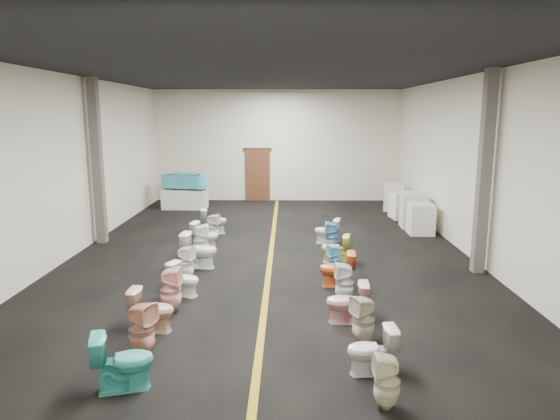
{
  "coord_description": "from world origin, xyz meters",
  "views": [
    {
      "loc": [
        0.42,
        -12.46,
        3.54
      ],
      "look_at": [
        0.22,
        1.0,
        0.94
      ],
      "focal_mm": 32.0,
      "sensor_mm": 36.0,
      "label": 1
    }
  ],
  "objects_px": {
    "toilet_left_1": "(142,330)",
    "toilet_right_4": "(344,283)",
    "bathtub": "(184,180)",
    "toilet_right_5": "(337,269)",
    "toilet_left_9": "(213,228)",
    "toilet_right_1": "(372,351)",
    "toilet_right_2": "(364,320)",
    "toilet_left_6": "(199,250)",
    "toilet_left_2": "(152,310)",
    "toilet_left_4": "(184,279)",
    "appliance_crate_d": "(395,197)",
    "appliance_crate_a": "(421,219)",
    "display_table": "(185,199)",
    "appliance_crate_b": "(413,211)",
    "toilet_left_8": "(205,236)",
    "toilet_right_0": "(387,382)",
    "toilet_left_10": "(214,221)",
    "toilet_right_7": "(335,249)",
    "toilet_right_3": "(347,302)",
    "toilet_left_0": "(123,361)",
    "toilet_right_8": "(332,237)",
    "toilet_right_6": "(335,260)",
    "appliance_crate_c": "(403,205)",
    "toilet_left_5": "(185,263)",
    "toilet_left_3": "(171,290)",
    "toilet_left_7": "(201,241)",
    "toilet_right_9": "(327,231)"
  },
  "relations": [
    {
      "from": "toilet_left_1",
      "to": "toilet_right_4",
      "type": "distance_m",
      "value": 3.9
    },
    {
      "from": "bathtub",
      "to": "toilet_right_5",
      "type": "height_order",
      "value": "bathtub"
    },
    {
      "from": "toilet_left_1",
      "to": "toilet_right_4",
      "type": "bearing_deg",
      "value": -31.26
    },
    {
      "from": "toilet_left_9",
      "to": "toilet_right_1",
      "type": "relative_size",
      "value": 1.13
    },
    {
      "from": "toilet_right_2",
      "to": "toilet_right_4",
      "type": "xyz_separation_m",
      "value": [
        -0.1,
        1.73,
        0.0
      ]
    },
    {
      "from": "toilet_left_6",
      "to": "toilet_right_2",
      "type": "distance_m",
      "value": 5.06
    },
    {
      "from": "toilet_left_2",
      "to": "toilet_left_4",
      "type": "relative_size",
      "value": 1.11
    },
    {
      "from": "appliance_crate_d",
      "to": "toilet_right_5",
      "type": "height_order",
      "value": "appliance_crate_d"
    },
    {
      "from": "appliance_crate_a",
      "to": "toilet_right_2",
      "type": "xyz_separation_m",
      "value": [
        -2.79,
        -7.29,
        -0.07
      ]
    },
    {
      "from": "display_table",
      "to": "toilet_left_4",
      "type": "distance_m",
      "value": 9.41
    },
    {
      "from": "appliance_crate_b",
      "to": "toilet_left_8",
      "type": "xyz_separation_m",
      "value": [
        -6.16,
        -2.66,
        -0.15
      ]
    },
    {
      "from": "toilet_right_4",
      "to": "toilet_right_5",
      "type": "relative_size",
      "value": 1.04
    },
    {
      "from": "toilet_left_4",
      "to": "toilet_right_0",
      "type": "xyz_separation_m",
      "value": [
        3.24,
        -3.82,
        0.02
      ]
    },
    {
      "from": "toilet_left_4",
      "to": "display_table",
      "type": "bearing_deg",
      "value": 36.14
    },
    {
      "from": "toilet_left_10",
      "to": "toilet_right_7",
      "type": "xyz_separation_m",
      "value": [
        3.36,
        -2.91,
        -0.04
      ]
    },
    {
      "from": "toilet_right_3",
      "to": "toilet_left_0",
      "type": "bearing_deg",
      "value": -52.24
    },
    {
      "from": "appliance_crate_a",
      "to": "toilet_left_0",
      "type": "xyz_separation_m",
      "value": [
        -6.1,
        -8.65,
        -0.06
      ]
    },
    {
      "from": "bathtub",
      "to": "toilet_left_9",
      "type": "relative_size",
      "value": 2.34
    },
    {
      "from": "toilet_right_0",
      "to": "toilet_right_1",
      "type": "height_order",
      "value": "toilet_right_0"
    },
    {
      "from": "toilet_left_8",
      "to": "toilet_right_7",
      "type": "bearing_deg",
      "value": -99.48
    },
    {
      "from": "toilet_left_6",
      "to": "toilet_right_8",
      "type": "distance_m",
      "value": 3.49
    },
    {
      "from": "bathtub",
      "to": "appliance_crate_a",
      "type": "height_order",
      "value": "bathtub"
    },
    {
      "from": "toilet_left_6",
      "to": "toilet_right_3",
      "type": "xyz_separation_m",
      "value": [
        3.08,
        -3.09,
        -0.05
      ]
    },
    {
      "from": "toilet_right_6",
      "to": "toilet_left_2",
      "type": "bearing_deg",
      "value": -69.53
    },
    {
      "from": "appliance_crate_c",
      "to": "toilet_right_1",
      "type": "bearing_deg",
      "value": -104.99
    },
    {
      "from": "toilet_right_3",
      "to": "toilet_right_6",
      "type": "bearing_deg",
      "value": -177.41
    },
    {
      "from": "display_table",
      "to": "toilet_left_5",
      "type": "bearing_deg",
      "value": -78.5
    },
    {
      "from": "appliance_crate_c",
      "to": "toilet_left_8",
      "type": "bearing_deg",
      "value": -146.55
    },
    {
      "from": "appliance_crate_a",
      "to": "toilet_left_3",
      "type": "distance_m",
      "value": 8.59
    },
    {
      "from": "toilet_right_3",
      "to": "toilet_right_8",
      "type": "bearing_deg",
      "value": -178.39
    },
    {
      "from": "appliance_crate_b",
      "to": "toilet_right_8",
      "type": "bearing_deg",
      "value": -133.93
    },
    {
      "from": "toilet_left_1",
      "to": "toilet_right_8",
      "type": "bearing_deg",
      "value": -5.44
    },
    {
      "from": "toilet_left_3",
      "to": "toilet_right_4",
      "type": "relative_size",
      "value": 1.07
    },
    {
      "from": "toilet_left_0",
      "to": "toilet_left_10",
      "type": "relative_size",
      "value": 1.0
    },
    {
      "from": "toilet_left_6",
      "to": "toilet_right_1",
      "type": "height_order",
      "value": "toilet_left_6"
    },
    {
      "from": "toilet_left_5",
      "to": "toilet_left_7",
      "type": "bearing_deg",
      "value": 17.24
    },
    {
      "from": "appliance_crate_b",
      "to": "toilet_right_9",
      "type": "bearing_deg",
      "value": -144.28
    },
    {
      "from": "toilet_left_6",
      "to": "toilet_right_8",
      "type": "bearing_deg",
      "value": -61.05
    },
    {
      "from": "display_table",
      "to": "toilet_left_1",
      "type": "relative_size",
      "value": 1.95
    },
    {
      "from": "toilet_right_1",
      "to": "toilet_left_10",
      "type": "bearing_deg",
      "value": -162.06
    },
    {
      "from": "appliance_crate_a",
      "to": "toilet_right_9",
      "type": "distance_m",
      "value": 3.11
    },
    {
      "from": "bathtub",
      "to": "toilet_right_3",
      "type": "height_order",
      "value": "bathtub"
    },
    {
      "from": "appliance_crate_b",
      "to": "toilet_right_3",
      "type": "bearing_deg",
      "value": -111.79
    },
    {
      "from": "appliance_crate_a",
      "to": "toilet_right_4",
      "type": "height_order",
      "value": "appliance_crate_a"
    },
    {
      "from": "toilet_right_5",
      "to": "toilet_right_7",
      "type": "height_order",
      "value": "toilet_right_5"
    },
    {
      "from": "toilet_left_1",
      "to": "toilet_right_3",
      "type": "distance_m",
      "value": 3.41
    },
    {
      "from": "toilet_left_1",
      "to": "toilet_left_6",
      "type": "xyz_separation_m",
      "value": [
        0.09,
        4.35,
        -0.0
      ]
    },
    {
      "from": "appliance_crate_a",
      "to": "appliance_crate_d",
      "type": "distance_m",
      "value": 3.68
    },
    {
      "from": "toilet_right_5",
      "to": "appliance_crate_a",
      "type": "bearing_deg",
      "value": 151.67
    },
    {
      "from": "bathtub",
      "to": "toilet_right_3",
      "type": "xyz_separation_m",
      "value": [
        4.91,
        -10.5,
        -0.7
      ]
    }
  ]
}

